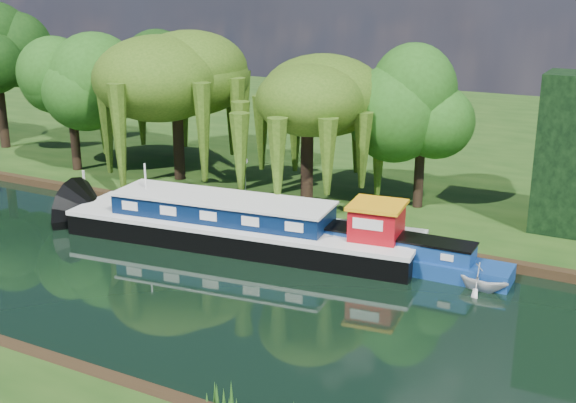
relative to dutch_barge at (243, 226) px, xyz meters
The scene contains 13 objects.
ground 6.46m from the dutch_barge, 123.97° to the right, with size 120.00×120.00×0.00m, color black.
far_bank 28.93m from the dutch_barge, 97.09° to the left, with size 120.00×52.00×0.45m, color #193C10.
dutch_barge is the anchor object (origin of this frame).
narrowboat 7.42m from the dutch_barge, ahead, with size 11.40×2.10×1.66m.
white_cruiser 11.95m from the dutch_barge, ahead, with size 2.11×2.44×1.29m, color silver.
willow_left 13.34m from the dutch_barge, 141.76° to the left, with size 7.40×7.40×8.87m.
willow_right 7.85m from the dutch_barge, 84.93° to the left, with size 6.24×6.24×7.60m.
tree_far_left 18.85m from the dutch_barge, 160.42° to the left, with size 5.46×5.46×8.79m.
tree_far_mid 18.95m from the dutch_barge, 137.04° to the left, with size 5.03×5.03×8.23m.
tree_far_right 11.83m from the dutch_barge, 55.45° to the left, with size 4.77×4.77×7.80m.
lamppost 6.22m from the dutch_barge, 120.53° to the left, with size 0.36×0.36×2.56m.
mooring_posts 5.12m from the dutch_barge, 142.67° to the left, with size 19.16×0.16×1.00m.
reeds_near 13.30m from the dutch_barge, 75.59° to the right, with size 33.70×1.50×1.10m.
Camera 1 is at (21.78, -23.66, 12.69)m, focal length 45.00 mm.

